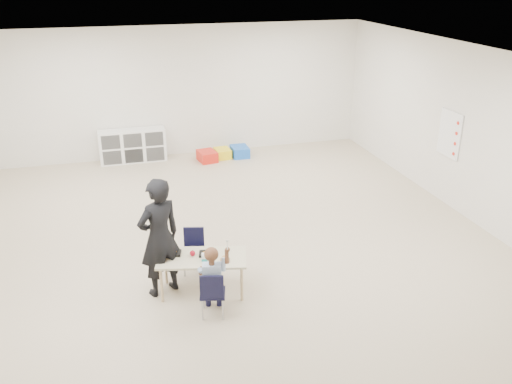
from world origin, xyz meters
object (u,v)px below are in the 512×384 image
object	(u,v)px
child	(212,280)
cubby_shelf	(133,146)
adult	(159,237)
table	(203,274)
chair_near	(213,292)

from	to	relation	value
child	cubby_shelf	size ratio (longest dim) A/B	0.70
adult	cubby_shelf	bearing A→B (deg)	-114.14
child	cubby_shelf	world-z (taller)	child
table	chair_near	bearing A→B (deg)	-73.33
table	child	xyz separation A→B (m)	(0.03, -0.52, 0.22)
chair_near	cubby_shelf	xyz separation A→B (m)	(-0.54, 5.94, 0.04)
cubby_shelf	adult	world-z (taller)	adult
child	cubby_shelf	distance (m)	5.97
table	child	world-z (taller)	child
child	chair_near	bearing A→B (deg)	0.00
table	child	size ratio (longest dim) A/B	1.26
adult	chair_near	bearing A→B (deg)	104.34
chair_near	child	size ratio (longest dim) A/B	0.63
table	cubby_shelf	size ratio (longest dim) A/B	0.88
chair_near	adult	xyz separation A→B (m)	(-0.53, 0.66, 0.48)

